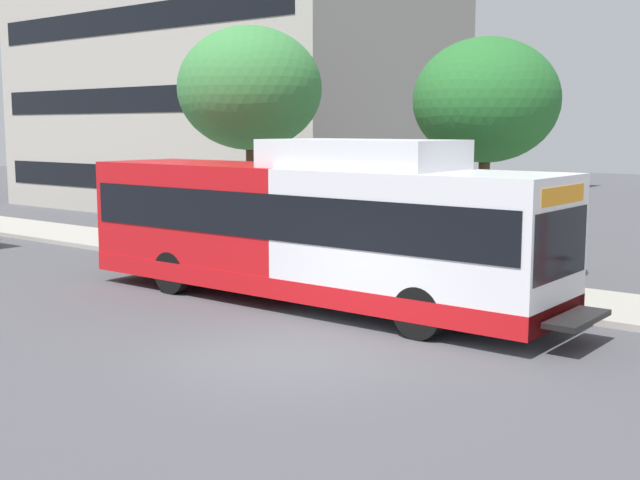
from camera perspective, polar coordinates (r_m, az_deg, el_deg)
name	(u,v)px	position (r m, az deg, el deg)	size (l,w,h in m)	color
ground_plane	(22,297)	(20.03, -20.15, -3.81)	(120.00, 120.00, 0.00)	#4C4C51
sidewalk_curb	(285,264)	(23.00, -2.44, -1.69)	(3.00, 56.00, 0.14)	#A8A399
transit_bus	(310,228)	(17.89, -0.70, 0.86)	(2.58, 12.25, 3.65)	white
street_tree_near_stop	(486,101)	(20.48, 11.57, 9.54)	(3.57, 3.57, 5.93)	#4C3823
street_tree_mid_block	(250,89)	(24.59, -4.95, 10.52)	(4.28, 4.28, 6.73)	#4C3823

